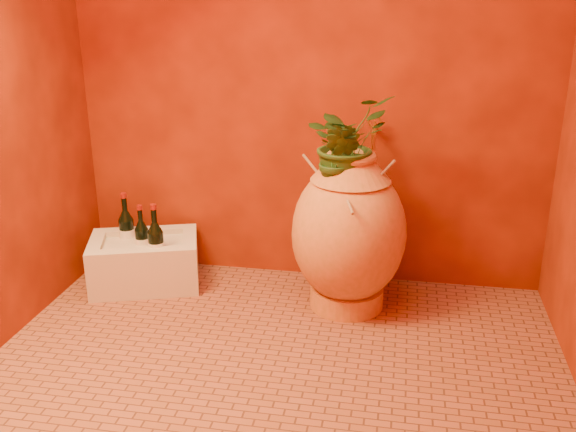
% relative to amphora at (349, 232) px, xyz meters
% --- Properties ---
extents(floor, '(2.50, 2.50, 0.00)m').
position_rel_amphora_xyz_m(floor, '(-0.25, -0.65, -0.40)').
color(floor, brown).
rests_on(floor, ground).
extents(wall_back, '(2.50, 0.02, 2.50)m').
position_rel_amphora_xyz_m(wall_back, '(-0.25, 0.35, 0.85)').
color(wall_back, '#541504').
rests_on(wall_back, ground).
extents(amphora, '(0.69, 0.69, 0.81)m').
position_rel_amphora_xyz_m(amphora, '(0.00, 0.00, 0.00)').
color(amphora, '#CC7539').
rests_on(amphora, floor).
extents(stone_basin, '(0.66, 0.56, 0.27)m').
position_rel_amphora_xyz_m(stone_basin, '(-1.10, 0.05, -0.27)').
color(stone_basin, beige).
rests_on(stone_basin, floor).
extents(wine_bottle_a, '(0.08, 0.08, 0.35)m').
position_rel_amphora_xyz_m(wine_bottle_a, '(-1.00, -0.03, -0.13)').
color(wine_bottle_a, black).
rests_on(wine_bottle_a, stone_basin).
extents(wine_bottle_b, '(0.08, 0.08, 0.31)m').
position_rel_amphora_xyz_m(wine_bottle_b, '(-1.11, 0.05, -0.15)').
color(wine_bottle_b, black).
rests_on(wine_bottle_b, stone_basin).
extents(wine_bottle_c, '(0.08, 0.08, 0.35)m').
position_rel_amphora_xyz_m(wine_bottle_c, '(-1.23, 0.12, -0.13)').
color(wine_bottle_c, black).
rests_on(wine_bottle_c, stone_basin).
extents(wall_tap, '(0.07, 0.15, 0.16)m').
position_rel_amphora_xyz_m(wall_tap, '(0.09, 0.27, 0.46)').
color(wall_tap, '#AB8127').
rests_on(wall_tap, wall_back).
extents(plant_main, '(0.52, 0.53, 0.44)m').
position_rel_amphora_xyz_m(plant_main, '(-0.03, 0.01, 0.45)').
color(plant_main, '#234518').
rests_on(plant_main, amphora).
extents(plant_side, '(0.24, 0.22, 0.36)m').
position_rel_amphora_xyz_m(plant_side, '(-0.05, -0.07, 0.38)').
color(plant_side, '#234518').
rests_on(plant_side, amphora).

